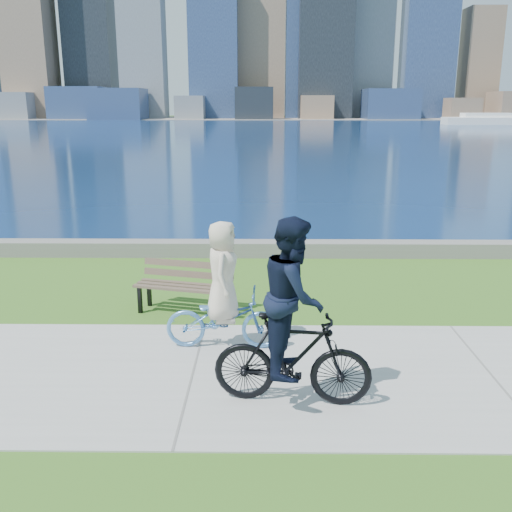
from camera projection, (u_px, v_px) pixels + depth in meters
The scene contains 10 objects.
ground at pixel (193, 375), 7.64m from camera, with size 320.00×320.00×0.00m, color #326019.
concrete_path at pixel (193, 375), 7.63m from camera, with size 80.00×3.50×0.02m, color #A2A19D.
seawall at pixel (223, 248), 13.58m from camera, with size 90.00×0.50×0.35m, color slate.
bay_water at pixel (256, 130), 77.15m from camera, with size 320.00×131.00×0.01m, color #0C244D.
far_shore at pixel (259, 118), 133.13m from camera, with size 320.00×30.00×0.12m, color gray.
city_skyline at pixel (260, 12), 126.34m from camera, with size 175.66×23.06×76.00m.
ferry_far at pixel (486, 120), 94.45m from camera, with size 13.97×3.99×1.90m.
park_bench at pixel (185, 282), 9.86m from camera, with size 1.75×0.96×0.86m.
cyclist_woman at pixel (223, 302), 8.31m from camera, with size 0.63×1.71×1.91m.
cyclist_man at pixel (293, 328), 6.68m from camera, with size 0.79×1.94×2.29m.
Camera 1 is at (0.94, -6.94, 3.54)m, focal length 40.00 mm.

